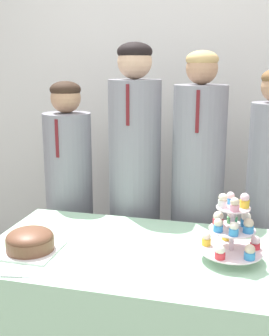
{
  "coord_description": "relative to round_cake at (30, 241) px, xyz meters",
  "views": [
    {
      "loc": [
        0.46,
        -1.31,
        1.55
      ],
      "look_at": [
        0.02,
        0.44,
        1.11
      ],
      "focal_mm": 45.0,
      "sensor_mm": 36.0,
      "label": 1
    }
  ],
  "objects": [
    {
      "name": "student_1",
      "position": [
        0.29,
        0.76,
        0.01
      ],
      "size": [
        0.3,
        0.31,
        1.68
      ],
      "color": "gray",
      "rests_on": "ground_plane"
    },
    {
      "name": "student_0",
      "position": [
        -0.13,
        0.76,
        -0.1
      ],
      "size": [
        0.29,
        0.29,
        1.46
      ],
      "color": "gray",
      "rests_on": "ground_plane"
    },
    {
      "name": "student_2",
      "position": [
        0.66,
        0.76,
        -0.02
      ],
      "size": [
        0.3,
        0.3,
        1.63
      ],
      "color": "gray",
      "rests_on": "ground_plane"
    },
    {
      "name": "cupcake_stand",
      "position": [
        0.87,
        0.13,
        0.09
      ],
      "size": [
        0.27,
        0.27,
        0.3
      ],
      "color": "silver",
      "rests_on": "table"
    },
    {
      "name": "cake_knife",
      "position": [
        0.09,
        -0.22,
        -0.05
      ],
      "size": [
        0.28,
        0.07,
        0.01
      ],
      "rotation": [
        0.0,
        0.0,
        0.19
      ],
      "color": "silver",
      "rests_on": "table"
    },
    {
      "name": "wall_back",
      "position": [
        0.42,
        1.42,
        0.56
      ],
      "size": [
        9.0,
        0.06,
        2.7
      ],
      "color": "silver",
      "rests_on": "ground_plane"
    },
    {
      "name": "round_cake",
      "position": [
        0.0,
        0.0,
        0.0
      ],
      "size": [
        0.24,
        0.24,
        0.11
      ],
      "color": "white",
      "rests_on": "table"
    },
    {
      "name": "table",
      "position": [
        0.42,
        0.14,
        -0.42
      ],
      "size": [
        1.31,
        0.8,
        0.74
      ],
      "color": "#A8DBB2",
      "rests_on": "ground_plane"
    },
    {
      "name": "student_3",
      "position": [
        1.05,
        0.76,
        -0.05
      ],
      "size": [
        0.25,
        0.26,
        1.54
      ],
      "color": "gray",
      "rests_on": "ground_plane"
    }
  ]
}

